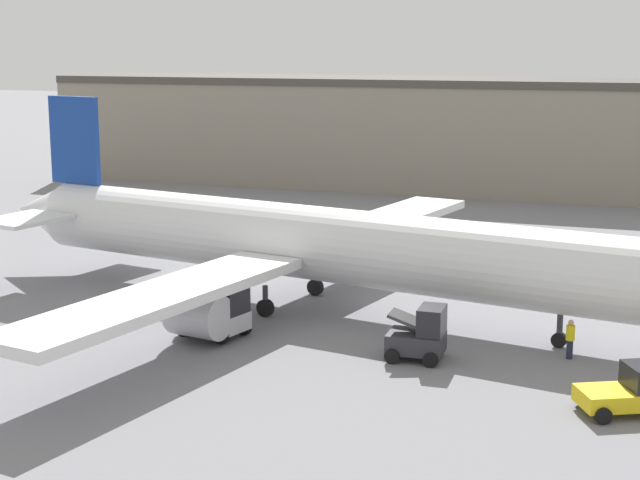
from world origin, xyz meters
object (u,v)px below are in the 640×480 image
airplane (305,243)px  ground_crew_worker (570,338)px  baggage_tug (218,313)px  belt_loader_truck (421,335)px  pushback_tug (630,391)px

airplane → ground_crew_worker: airplane is taller
baggage_tug → belt_loader_truck: bearing=12.5°
airplane → ground_crew_worker: bearing=-5.5°
baggage_tug → belt_loader_truck: 9.87m
airplane → belt_loader_truck: (7.83, -6.41, -2.34)m
airplane → baggage_tug: airplane is taller
airplane → belt_loader_truck: airplane is taller
baggage_tug → pushback_tug: bearing=2.1°
airplane → baggage_tug: size_ratio=11.88×
baggage_tug → pushback_tug: baggage_tug is taller
airplane → pushback_tug: size_ratio=11.49×
airplane → pushback_tug: 19.72m
baggage_tug → belt_loader_truck: baggage_tug is taller
ground_crew_worker → baggage_tug: bearing=-9.0°
ground_crew_worker → pushback_tug: size_ratio=0.48×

